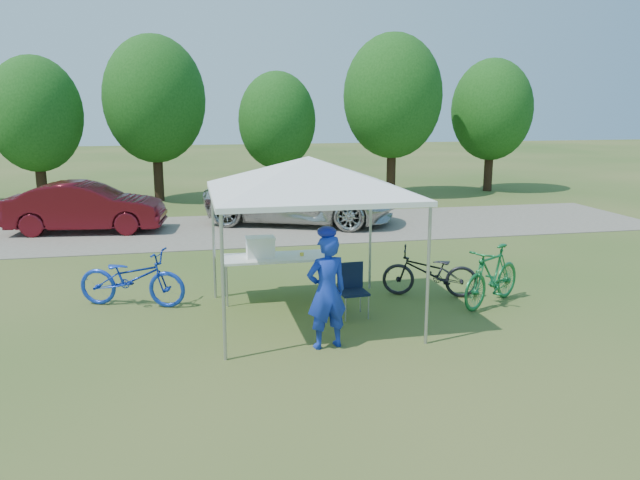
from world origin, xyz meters
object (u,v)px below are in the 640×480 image
at_px(bike_blue, 132,278).
at_px(bike_green, 492,276).
at_px(folding_table, 275,259).
at_px(bike_dark, 430,272).
at_px(sedan, 86,207).
at_px(cyclist, 327,292).
at_px(cooler, 260,247).
at_px(minivan, 302,197).
at_px(folding_chair, 352,285).

bearing_deg(bike_blue, bike_green, -82.17).
xyz_separation_m(folding_table, bike_dark, (2.86, -0.50, -0.29)).
distance_m(bike_blue, sedan, 7.43).
height_order(folding_table, cyclist, cyclist).
relative_size(cooler, cyclist, 0.31).
bearing_deg(bike_green, minivan, 159.12).
relative_size(cooler, bike_green, 0.29).
bearing_deg(bike_green, folding_table, -141.21).
relative_size(bike_blue, minivan, 0.34).
relative_size(folding_table, minivan, 0.34).
bearing_deg(bike_green, folding_chair, -123.07).
height_order(bike_blue, sedan, sedan).
relative_size(cyclist, bike_dark, 0.97).
bearing_deg(bike_dark, minivan, -152.49).
bearing_deg(folding_table, cooler, 180.00).
xyz_separation_m(folding_chair, bike_blue, (-3.71, 1.28, -0.02)).
bearing_deg(folding_table, folding_chair, -46.82).
bearing_deg(cooler, minivan, 73.94).
bearing_deg(bike_blue, minivan, -11.91).
height_order(cyclist, bike_blue, cyclist).
bearing_deg(bike_dark, cooler, -78.80).
xyz_separation_m(folding_table, minivan, (1.86, 7.39, 0.06)).
bearing_deg(cooler, bike_green, -16.81).
xyz_separation_m(cooler, cyclist, (0.67, -2.58, -0.13)).
distance_m(folding_chair, bike_green, 2.60).
height_order(folding_chair, cooler, cooler).
distance_m(folding_table, bike_dark, 2.91).
xyz_separation_m(cyclist, bike_green, (3.35, 1.37, -0.32)).
xyz_separation_m(bike_blue, sedan, (-1.80, 7.21, 0.21)).
bearing_deg(cooler, cyclist, -75.44).
height_order(folding_chair, bike_green, bike_green).
bearing_deg(cyclist, minivan, -109.79).
bearing_deg(bike_green, bike_dark, -161.79).
height_order(bike_blue, bike_dark, bike_blue).
distance_m(bike_green, bike_dark, 1.15).
distance_m(folding_table, sedan, 8.48).
height_order(bike_dark, sedan, sedan).
distance_m(cyclist, minivan, 10.07).
xyz_separation_m(cyclist, bike_dark, (2.45, 2.08, -0.39)).
xyz_separation_m(cooler, bike_dark, (3.12, -0.50, -0.52)).
bearing_deg(bike_blue, bike_dark, -76.68).
bearing_deg(sedan, folding_table, -142.75).
xyz_separation_m(folding_table, folding_chair, (1.15, -1.22, -0.23)).
relative_size(bike_blue, bike_dark, 1.10).
xyz_separation_m(cooler, bike_green, (4.02, -1.21, -0.45)).
height_order(folding_chair, minivan, minivan).
xyz_separation_m(folding_table, bike_blue, (-2.57, 0.06, -0.24)).
xyz_separation_m(cooler, sedan, (-4.10, 7.27, -0.26)).
bearing_deg(bike_green, bike_blue, -134.68).
height_order(folding_table, folding_chair, folding_chair).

